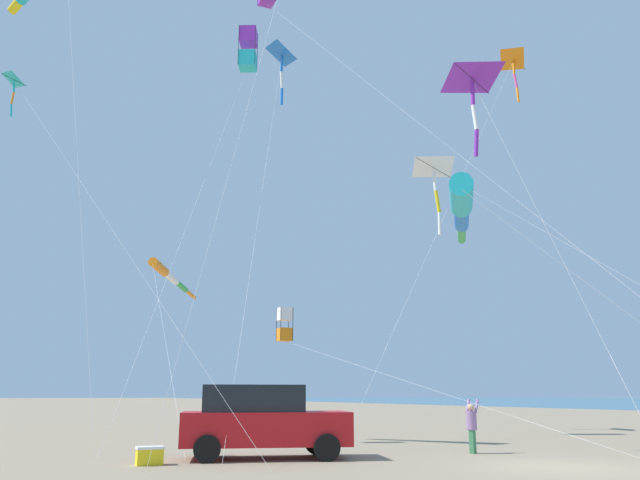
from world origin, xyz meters
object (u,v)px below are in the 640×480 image
kite_delta_yellow_midlevel (283,54)px  kite_delta_red_high_left (473,79)px  kite_box_rainbow_low_near (248,49)px  kite_windsock_magenta_far_left (462,208)px  cooler_box (150,456)px  person_child_green_jacket (472,423)px  kite_delta_blue_topmost (514,61)px  kite_windsock_white_trailing (170,276)px  kite_box_teal_far_right (285,325)px  kite_delta_purple_drifting (435,168)px  kite_delta_checkered_midright (16,82)px  parked_car (262,420)px

kite_delta_yellow_midlevel → kite_delta_red_high_left: kite_delta_yellow_midlevel is taller
kite_box_rainbow_low_near → kite_windsock_magenta_far_left: kite_box_rainbow_low_near is taller
cooler_box → kite_box_rainbow_low_near: size_ratio=0.03×
person_child_green_jacket → kite_delta_blue_topmost: (-5.99, -3.92, 14.61)m
kite_delta_blue_topmost → kite_windsock_white_trailing: bearing=-46.1°
kite_box_rainbow_low_near → kite_box_teal_far_right: bearing=95.3°
kite_delta_purple_drifting → kite_windsock_white_trailing: bearing=-70.2°
cooler_box → kite_delta_purple_drifting: (-8.48, -0.33, 8.44)m
kite_delta_purple_drifting → kite_box_teal_far_right: bearing=-57.9°
kite_windsock_magenta_far_left → kite_box_teal_far_right: (3.17, -6.40, -2.94)m
kite_box_teal_far_right → kite_delta_checkered_midright: bearing=0.6°
person_child_green_jacket → kite_delta_checkered_midright: bearing=-24.0°
parked_car → kite_delta_blue_topmost: 18.98m
kite_box_rainbow_low_near → kite_delta_yellow_midlevel: bearing=-133.6°
cooler_box → kite_box_teal_far_right: bearing=-134.4°
kite_delta_blue_topmost → kite_windsock_magenta_far_left: size_ratio=1.50×
cooler_box → kite_delta_blue_topmost: (-14.80, -3.46, 15.21)m
kite_box_rainbow_low_near → kite_windsock_white_trailing: 11.64m
kite_delta_checkered_midright → kite_windsock_magenta_far_left: size_ratio=1.11×
kite_delta_checkered_midright → kite_box_rainbow_low_near: (-9.03, -4.46, 5.59)m
kite_windsock_white_trailing → kite_delta_yellow_midlevel: bearing=145.5°
kite_windsock_magenta_far_left → kite_windsock_white_trailing: (5.54, -16.78, 0.36)m
kite_delta_yellow_midlevel → kite_windsock_magenta_far_left: bearing=93.7°
kite_box_rainbow_low_near → kite_delta_purple_drifting: kite_box_rainbow_low_near is taller
kite_windsock_white_trailing → kite_box_teal_far_right: (-2.37, 10.38, -3.30)m
cooler_box → kite_delta_blue_topmost: bearing=-166.8°
kite_windsock_magenta_far_left → kite_box_rainbow_low_near: bearing=-71.6°
kite_delta_checkered_midright → kite_delta_blue_topmost: 19.43m
kite_delta_yellow_midlevel → kite_windsock_magenta_far_left: size_ratio=1.84×
kite_delta_yellow_midlevel → kite_delta_red_high_left: bearing=94.1°
kite_delta_blue_topmost → cooler_box: bearing=13.2°
kite_delta_red_high_left → person_child_green_jacket: bearing=-99.7°
parked_car → kite_box_rainbow_low_near: bearing=-102.1°
person_child_green_jacket → kite_delta_yellow_midlevel: (1.23, -13.04, 18.10)m
cooler_box → kite_box_teal_far_right: size_ratio=0.05×
kite_windsock_white_trailing → kite_delta_red_high_left: bearing=107.9°
parked_car → kite_delta_blue_topmost: bearing=-165.7°
parked_car → kite_windsock_white_trailing: (-0.03, -15.35, 6.37)m
person_child_green_jacket → kite_box_rainbow_low_near: (3.92, -10.22, 16.27)m
person_child_green_jacket → kite_delta_yellow_midlevel: kite_delta_yellow_midlevel is taller
kite_delta_checkered_midright → kite_delta_purple_drifting: (-12.62, 4.98, -2.83)m
kite_delta_purple_drifting → cooler_box: bearing=2.2°
kite_box_rainbow_low_near → kite_delta_purple_drifting: size_ratio=1.73×
kite_delta_blue_topmost → kite_windsock_magenta_far_left: 11.47m
cooler_box → kite_delta_purple_drifting: size_ratio=0.06×
kite_windsock_white_trailing → kite_delta_checkered_midright: bearing=56.0°
kite_delta_checkered_midright → kite_box_teal_far_right: 12.03m
kite_delta_yellow_midlevel → kite_windsock_magenta_far_left: 18.11m
kite_delta_yellow_midlevel → kite_delta_purple_drifting: size_ratio=1.86×
parked_car → kite_box_teal_far_right: kite_box_teal_far_right is taller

